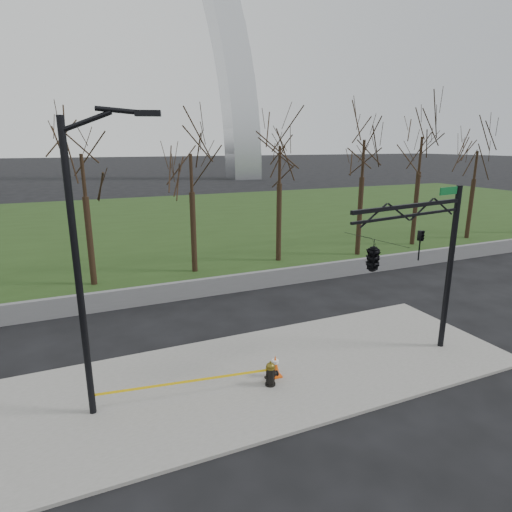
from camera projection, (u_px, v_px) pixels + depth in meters
name	position (u px, v px, depth m)	size (l,w,h in m)	color
ground	(254.00, 378.00, 13.79)	(500.00, 500.00, 0.00)	black
sidewalk	(254.00, 376.00, 13.78)	(18.00, 6.00, 0.10)	gray
grass_strip	(129.00, 223.00, 40.34)	(120.00, 40.00, 0.06)	#223914
guardrail	(189.00, 290.00, 20.76)	(60.00, 0.30, 0.90)	#59595B
tree_row	(240.00, 199.00, 25.00)	(54.55, 4.00, 8.37)	black
fire_hydrant	(271.00, 374.00, 13.11)	(0.50, 0.33, 0.81)	black
traffic_cone	(275.00, 366.00, 13.61)	(0.40, 0.40, 0.74)	#D94C0B
street_light	(85.00, 253.00, 10.70)	(2.33, 0.87, 8.21)	black
traffic_signal_mast	(391.00, 252.00, 13.02)	(5.04, 2.54, 6.00)	black
caution_tape	(195.00, 381.00, 12.49)	(5.50, 0.74, 0.42)	yellow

